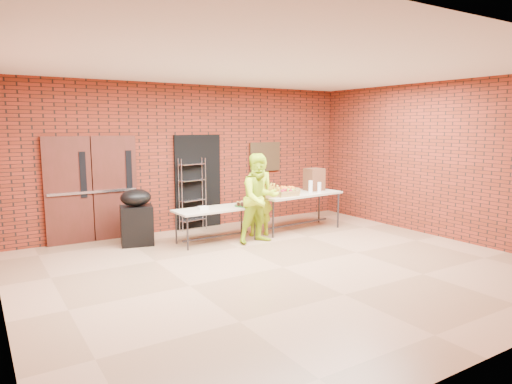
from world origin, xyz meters
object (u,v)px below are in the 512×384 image
Objects in this scene: wire_rack at (192,194)px; table_right at (298,196)px; table_left at (216,211)px; volunteer_woman at (258,196)px; covered_grill at (137,217)px; volunteer_man at (260,198)px; coffee_dispenser at (314,179)px.

wire_rack is 2.34m from table_right.
volunteer_woman reaches higher than table_left.
wire_rack reaches higher than covered_grill.
table_right is at bearing 3.09° from covered_grill.
volunteer_woman is (1.00, 0.02, 0.22)m from table_left.
table_left is at bearing -106.18° from wire_rack.
volunteer_man reaches higher than table_left.
table_left is 1.02m from volunteer_woman.
table_left is (-0.06, -1.26, -0.17)m from wire_rack.
volunteer_woman is (0.94, -1.25, 0.05)m from wire_rack.
table_right is (1.98, -1.24, -0.04)m from wire_rack.
table_right is 1.23× the size of volunteer_woman.
covered_grill reaches higher than table_right.
table_left is 0.90m from volunteer_man.
table_left is 1.54× the size of covered_grill.
wire_rack reaches higher than table_right.
wire_rack is 0.94× the size of volunteer_woman.
wire_rack is at bearing 109.79° from volunteer_man.
coffee_dispenser is 1.64m from volunteer_woman.
volunteer_woman reaches higher than table_right.
table_right is at bearing -165.62° from coffee_dispenser.
volunteer_woman is at bearing -66.37° from wire_rack.
covered_grill is at bearing 151.51° from volunteer_man.
coffee_dispenser is (2.55, -1.09, 0.28)m from wire_rack.
wire_rack is at bearing 156.82° from coffee_dispenser.
table_left is at bearing -11.23° from covered_grill.
volunteer_man reaches higher than covered_grill.
coffee_dispenser is 0.47× the size of covered_grill.
covered_grill is (-1.40, 0.64, -0.08)m from table_left.
volunteer_man is at bearing -82.78° from wire_rack.
coffee_dispenser is (0.57, 0.15, 0.32)m from table_right.
wire_rack is at bearing -35.98° from volunteer_woman.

